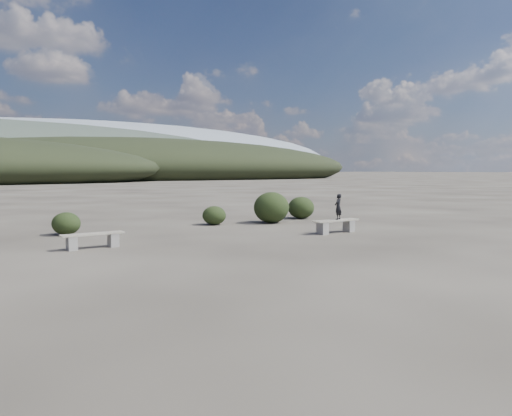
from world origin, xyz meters
TOP-DOWN VIEW (x-y plane):
  - ground at (0.00, 0.00)m, footprint 1200.00×1200.00m
  - bench_left at (-4.14, 5.29)m, footprint 1.78×0.47m
  - bench_right at (4.06, 4.34)m, footprint 1.92×0.48m
  - seated_person at (4.16, 4.34)m, footprint 0.39×0.33m
  - shrub_a at (-4.18, 8.85)m, footprint 0.96×0.96m
  - shrub_c at (1.61, 9.00)m, footprint 0.97×0.97m
  - shrub_d at (4.02, 8.41)m, footprint 1.50×1.50m
  - shrub_e at (6.22, 9.27)m, footprint 1.21×1.21m

SIDE VIEW (x-z plane):
  - ground at x=0.00m, z-range 0.00..0.00m
  - bench_left at x=-4.14m, z-range 0.05..0.49m
  - bench_right at x=4.06m, z-range 0.05..0.53m
  - shrub_c at x=1.61m, z-range 0.00..0.77m
  - shrub_a at x=-4.18m, z-range 0.00..0.78m
  - shrub_e at x=6.22m, z-range 0.00..1.01m
  - shrub_d at x=4.02m, z-range 0.00..1.31m
  - seated_person at x=4.16m, z-range 0.48..1.39m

